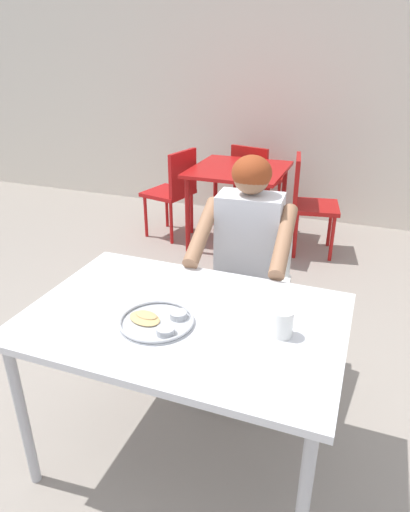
% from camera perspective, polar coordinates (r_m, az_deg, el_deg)
% --- Properties ---
extents(ground_plane, '(12.00, 12.00, 0.05)m').
position_cam_1_polar(ground_plane, '(2.31, -0.25, -23.74)').
color(ground_plane, gray).
extents(back_wall, '(12.00, 0.12, 3.40)m').
position_cam_1_polar(back_wall, '(4.84, 15.57, 24.00)').
color(back_wall, silver).
rests_on(back_wall, ground).
extents(table_foreground, '(1.24, 0.84, 0.75)m').
position_cam_1_polar(table_foreground, '(1.83, -2.65, -9.45)').
color(table_foreground, silver).
rests_on(table_foreground, ground).
extents(thali_tray, '(0.29, 0.29, 0.03)m').
position_cam_1_polar(thali_tray, '(1.75, -6.01, -8.17)').
color(thali_tray, '#B7BABF').
rests_on(thali_tray, table_foreground).
extents(drinking_cup, '(0.08, 0.08, 0.10)m').
position_cam_1_polar(drinking_cup, '(1.67, 9.79, -8.28)').
color(drinking_cup, white).
rests_on(drinking_cup, table_foreground).
extents(chair_foreground, '(0.47, 0.44, 0.85)m').
position_cam_1_polar(chair_foreground, '(2.67, 5.95, -2.22)').
color(chair_foreground, silver).
rests_on(chair_foreground, ground).
extents(diner_foreground, '(0.52, 0.57, 1.22)m').
position_cam_1_polar(diner_foreground, '(2.37, 5.08, 0.42)').
color(diner_foreground, '#2E2E2E').
rests_on(diner_foreground, ground).
extents(table_background_red, '(0.83, 0.86, 0.72)m').
position_cam_1_polar(table_background_red, '(4.16, 4.28, 9.87)').
color(table_background_red, '#B71414').
rests_on(table_background_red, ground).
extents(chair_red_left, '(0.48, 0.49, 0.85)m').
position_cam_1_polar(chair_red_left, '(4.34, -3.89, 8.62)').
color(chair_red_left, '#B41415').
rests_on(chair_red_left, ground).
extents(chair_red_right, '(0.46, 0.47, 0.87)m').
position_cam_1_polar(chair_red_right, '(4.09, 12.76, 7.11)').
color(chair_red_right, '#A81513').
rests_on(chair_red_right, ground).
extents(chair_red_far, '(0.52, 0.51, 0.81)m').
position_cam_1_polar(chair_red_far, '(4.77, 6.21, 9.84)').
color(chair_red_far, '#A71512').
rests_on(chair_red_far, ground).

